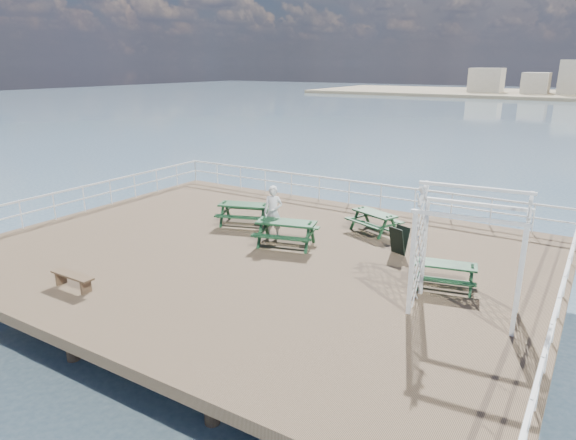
{
  "coord_description": "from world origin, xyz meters",
  "views": [
    {
      "loc": [
        9.21,
        -12.99,
        5.91
      ],
      "look_at": [
        0.9,
        0.37,
        1.1
      ],
      "focal_mm": 32.0,
      "sensor_mm": 36.0,
      "label": 1
    }
  ],
  "objects_px": {
    "trellis_arbor": "(468,259)",
    "picnic_table_c": "(445,270)",
    "flat_bench_near": "(73,278)",
    "person": "(273,212)",
    "picnic_table_a": "(244,210)",
    "picnic_table_d": "(286,228)",
    "picnic_table_b": "(374,218)"
  },
  "relations": [
    {
      "from": "picnic_table_c",
      "to": "trellis_arbor",
      "type": "height_order",
      "value": "trellis_arbor"
    },
    {
      "from": "trellis_arbor",
      "to": "picnic_table_a",
      "type": "bearing_deg",
      "value": 156.53
    },
    {
      "from": "picnic_table_a",
      "to": "flat_bench_near",
      "type": "distance_m",
      "value": 7.21
    },
    {
      "from": "picnic_table_a",
      "to": "picnic_table_c",
      "type": "xyz_separation_m",
      "value": [
        8.1,
        -1.74,
        -0.09
      ]
    },
    {
      "from": "picnic_table_b",
      "to": "flat_bench_near",
      "type": "bearing_deg",
      "value": -97.06
    },
    {
      "from": "picnic_table_c",
      "to": "person",
      "type": "bearing_deg",
      "value": 157.87
    },
    {
      "from": "picnic_table_d",
      "to": "person",
      "type": "height_order",
      "value": "person"
    },
    {
      "from": "picnic_table_c",
      "to": "person",
      "type": "xyz_separation_m",
      "value": [
        -6.33,
        1.04,
        0.43
      ]
    },
    {
      "from": "picnic_table_a",
      "to": "picnic_table_b",
      "type": "relative_size",
      "value": 1.09
    },
    {
      "from": "picnic_table_c",
      "to": "trellis_arbor",
      "type": "bearing_deg",
      "value": -70.43
    },
    {
      "from": "flat_bench_near",
      "to": "person",
      "type": "bearing_deg",
      "value": 71.23
    },
    {
      "from": "picnic_table_d",
      "to": "trellis_arbor",
      "type": "xyz_separation_m",
      "value": [
        6.32,
        -1.87,
        0.81
      ]
    },
    {
      "from": "picnic_table_a",
      "to": "picnic_table_d",
      "type": "distance_m",
      "value": 2.84
    },
    {
      "from": "picnic_table_b",
      "to": "flat_bench_near",
      "type": "distance_m",
      "value": 10.31
    },
    {
      "from": "picnic_table_a",
      "to": "person",
      "type": "bearing_deg",
      "value": -40.34
    },
    {
      "from": "flat_bench_near",
      "to": "trellis_arbor",
      "type": "relative_size",
      "value": 0.45
    },
    {
      "from": "picnic_table_d",
      "to": "flat_bench_near",
      "type": "height_order",
      "value": "picnic_table_d"
    },
    {
      "from": "picnic_table_c",
      "to": "picnic_table_d",
      "type": "bearing_deg",
      "value": 161.14
    },
    {
      "from": "flat_bench_near",
      "to": "trellis_arbor",
      "type": "xyz_separation_m",
      "value": [
        9.42,
        4.17,
        1.11
      ]
    },
    {
      "from": "picnic_table_a",
      "to": "picnic_table_d",
      "type": "xyz_separation_m",
      "value": [
        2.6,
        -1.15,
        0.02
      ]
    },
    {
      "from": "trellis_arbor",
      "to": "person",
      "type": "relative_size",
      "value": 1.72
    },
    {
      "from": "picnic_table_b",
      "to": "trellis_arbor",
      "type": "bearing_deg",
      "value": -25.52
    },
    {
      "from": "trellis_arbor",
      "to": "picnic_table_c",
      "type": "bearing_deg",
      "value": 117.56
    },
    {
      "from": "picnic_table_c",
      "to": "flat_bench_near",
      "type": "bearing_deg",
      "value": -160.43
    },
    {
      "from": "picnic_table_a",
      "to": "picnic_table_d",
      "type": "relative_size",
      "value": 0.99
    },
    {
      "from": "picnic_table_a",
      "to": "picnic_table_c",
      "type": "height_order",
      "value": "picnic_table_a"
    },
    {
      "from": "flat_bench_near",
      "to": "trellis_arbor",
      "type": "bearing_deg",
      "value": 24.48
    },
    {
      "from": "picnic_table_b",
      "to": "picnic_table_a",
      "type": "bearing_deg",
      "value": -136.07
    },
    {
      "from": "picnic_table_a",
      "to": "picnic_table_c",
      "type": "bearing_deg",
      "value": -31.09
    },
    {
      "from": "picnic_table_b",
      "to": "picnic_table_c",
      "type": "relative_size",
      "value": 1.12
    },
    {
      "from": "picnic_table_a",
      "to": "flat_bench_near",
      "type": "xyz_separation_m",
      "value": [
        -0.51,
        -7.19,
        -0.28
      ]
    },
    {
      "from": "picnic_table_c",
      "to": "person",
      "type": "relative_size",
      "value": 1.01
    }
  ]
}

